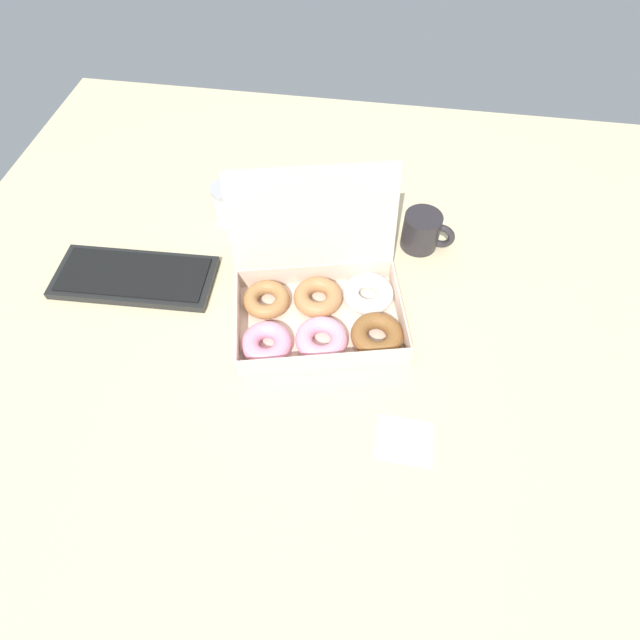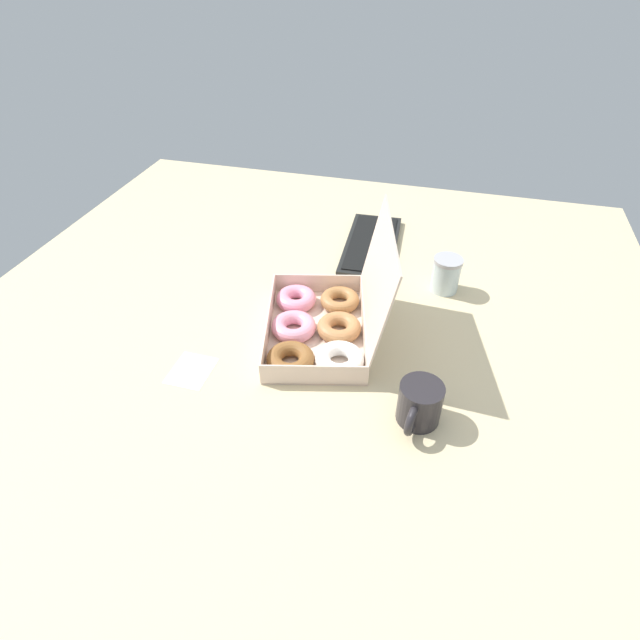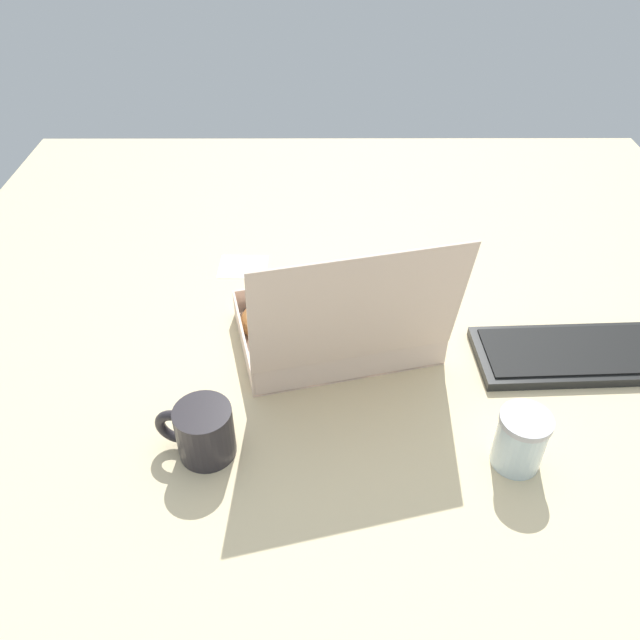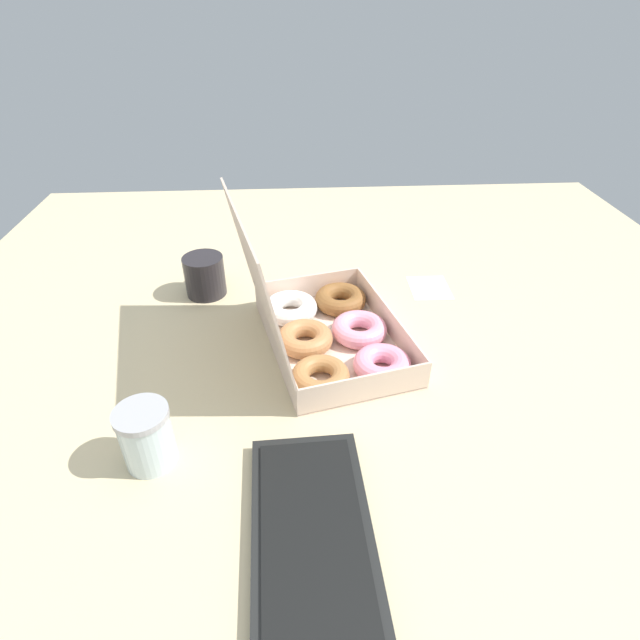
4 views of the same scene
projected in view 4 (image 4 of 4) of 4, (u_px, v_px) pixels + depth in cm
name	position (u px, v px, depth cm)	size (l,w,h in cm)	color
ground_plane	(351.00, 355.00, 96.21)	(180.00, 180.00, 2.00)	beige
donut_box	(325.00, 328.00, 95.88)	(40.56, 35.61, 28.93)	beige
keyboard	(314.00, 553.00, 60.88)	(36.82, 16.81, 2.20)	black
coffee_mug	(205.00, 274.00, 110.81)	(12.50, 8.87, 9.02)	#2A262A
glass_jar	(146.00, 436.00, 71.26)	(7.80, 7.80, 9.83)	silver
paper_napkin	(429.00, 287.00, 114.99)	(10.55, 8.97, 0.15)	white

